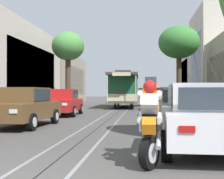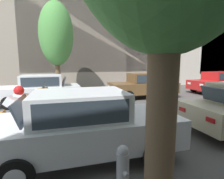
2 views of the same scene
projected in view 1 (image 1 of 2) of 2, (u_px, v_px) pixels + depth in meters
The scene contains 13 objects.
ground_plane at pixel (120, 110), 24.47m from camera, with size 160.00×160.00×0.00m, color #4C4947.
trolley_track_rails at pixel (123, 108), 27.60m from camera, with size 1.14×59.52×0.01m.
parked_car_brown_second_left at pixel (24, 107), 12.83m from camera, with size 2.10×4.40×1.58m.
parked_car_red_mid_left at pixel (63, 102), 19.02m from camera, with size 2.13×4.42×1.58m.
parked_car_white_near_right at pixel (202, 117), 7.49m from camera, with size 2.11×4.41×1.58m.
parked_car_beige_second_right at pixel (178, 107), 12.78m from camera, with size 2.08×4.40×1.58m.
parked_car_blue_mid_right at pixel (166, 102), 18.58m from camera, with size 2.04×4.38×1.58m.
parked_car_black_fourth_right at pixel (159, 100), 24.79m from camera, with size 2.08×4.40×1.58m.
street_tree_kerb_left_second at pixel (68, 47), 30.05m from camera, with size 3.06×3.36×7.13m.
street_tree_kerb_right_second at pixel (179, 43), 29.21m from camera, with size 3.77×3.91×7.51m.
cable_car_trolley at pixel (124, 89), 29.66m from camera, with size 2.67×9.15×3.28m.
motorcycle_with_rider at pixel (150, 117), 6.18m from camera, with size 0.52×1.88×1.71m.
pedestrian_on_right_pavement at pixel (59, 97), 28.45m from camera, with size 0.55×0.42×1.73m.
Camera 1 is at (1.75, -3.82, 1.39)m, focal length 50.91 mm.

